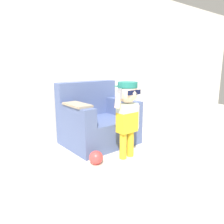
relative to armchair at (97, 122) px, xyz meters
The scene contains 6 objects.
ground_plane 0.43m from the armchair, 85.77° to the right, with size 10.00×10.00×0.00m, color beige.
wall_back 1.06m from the armchair, 87.50° to the left, with size 10.00×0.05×2.60m.
armchair is the anchor object (origin of this frame).
person_child 0.80m from the armchair, 91.89° to the right, with size 0.42×0.31×1.02m.
side_table 0.86m from the armchair, ahead, with size 0.38×0.38×0.49m.
toy_ball 0.83m from the armchair, 126.79° to the right, with size 0.18×0.18×0.18m.
Camera 1 is at (-1.96, -2.48, 1.24)m, focal length 35.00 mm.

